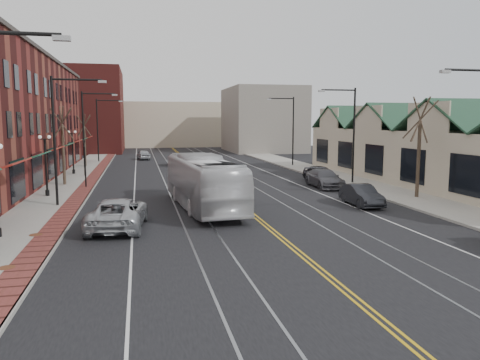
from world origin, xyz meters
name	(u,v)px	position (x,y,z in m)	size (l,w,h in m)	color
ground	(328,277)	(0.00, 0.00, 0.00)	(160.00, 160.00, 0.00)	black
sidewalk_left	(60,196)	(-12.00, 20.00, 0.07)	(4.00, 120.00, 0.15)	gray
sidewalk_right	(369,186)	(12.00, 20.00, 0.07)	(4.00, 120.00, 0.15)	gray
building_right	(435,158)	(18.00, 20.00, 2.30)	(8.00, 36.00, 4.60)	#C6B298
backdrop_left	(80,111)	(-16.00, 70.00, 7.00)	(14.00, 18.00, 14.00)	maroon
backdrop_mid	(169,125)	(0.00, 85.00, 4.50)	(22.00, 14.00, 9.00)	#C6B298
backdrop_right	(263,120)	(15.00, 65.00, 5.50)	(12.00, 16.00, 11.00)	slate
streetlight_l_1	(61,127)	(-11.05, 16.00, 5.03)	(3.33, 0.25, 8.00)	black
streetlight_l_2	(88,125)	(-11.05, 32.00, 5.03)	(3.33, 0.25, 8.00)	black
streetlight_l_3	(101,123)	(-11.05, 48.00, 5.03)	(3.33, 0.25, 8.00)	black
streetlight_r_1	(349,125)	(11.05, 22.00, 5.03)	(3.33, 0.25, 8.00)	black
streetlight_r_2	(290,124)	(11.05, 38.00, 5.03)	(3.33, 0.25, 8.00)	black
lamppost_l_2	(46,167)	(-12.80, 20.00, 2.20)	(0.84, 0.28, 4.27)	black
lamppost_l_3	(73,153)	(-12.80, 34.00, 2.20)	(0.84, 0.28, 4.27)	black
tree_left_near	(63,144)	(-12.50, 26.00, 3.51)	(1.78, 1.37, 6.48)	#382B21
tree_left_far	(85,139)	(-12.50, 42.00, 3.28)	(1.66, 1.28, 6.02)	#382B21
tree_right_mid	(419,145)	(12.50, 14.00, 3.75)	(1.90, 1.46, 6.93)	#382B21
manhole_mid	(7,268)	(-11.20, 3.00, 0.16)	(0.60, 0.60, 0.02)	#592D19
manhole_far	(36,235)	(-11.20, 8.00, 0.16)	(0.60, 0.60, 0.02)	#592D19
traffic_signal	(85,160)	(-10.60, 24.00, 2.35)	(0.18, 0.15, 3.80)	black
transit_bus	(203,182)	(-2.52, 13.73, 1.64)	(2.75, 11.77, 3.28)	silver
parked_suv	(118,213)	(-7.50, 9.18, 0.78)	(2.60, 5.65, 1.57)	#B5B9BD
parked_car_b	(361,195)	(7.50, 12.43, 0.68)	(1.44, 4.14, 1.36)	#222328
parked_car_c	(324,178)	(8.38, 20.67, 0.74)	(2.07, 5.09, 1.48)	#58575E
parked_car_d	(320,174)	(9.30, 23.80, 0.74)	(1.74, 4.34, 1.48)	black
distant_car_left	(175,160)	(-2.11, 41.74, 0.66)	(1.40, 4.03, 1.33)	black
distant_car_right	(207,161)	(1.28, 38.73, 0.76)	(2.13, 5.24, 1.52)	slate
distant_car_far	(143,155)	(-5.78, 51.21, 0.68)	(1.61, 3.99, 1.36)	#A5A8AD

